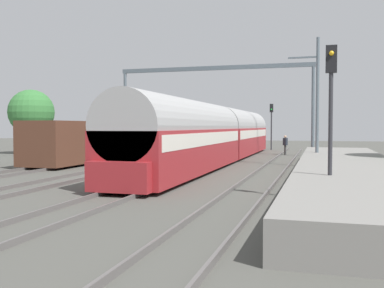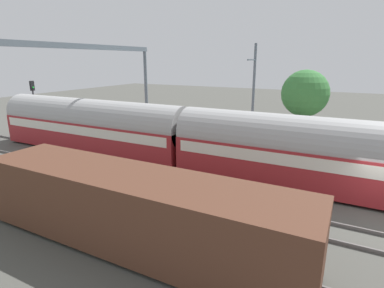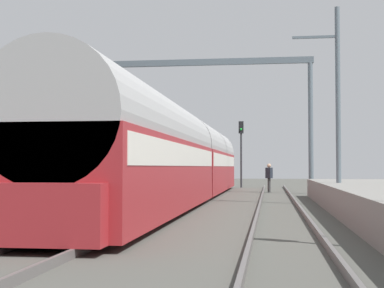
{
  "view_description": "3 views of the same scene",
  "coord_description": "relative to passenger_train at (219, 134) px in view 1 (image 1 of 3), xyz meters",
  "views": [
    {
      "loc": [
        9.09,
        -19.78,
        2.52
      ],
      "look_at": [
        2.18,
        4.15,
        1.53
      ],
      "focal_mm": 41.45,
      "sensor_mm": 36.0,
      "label": 1
    },
    {
      "loc": [
        -14.71,
        1.73,
        6.82
      ],
      "look_at": [
        -0.66,
        9.07,
        2.49
      ],
      "focal_mm": 28.98,
      "sensor_mm": 36.0,
      "label": 2
    },
    {
      "loc": [
        6.19,
        -15.07,
        1.55
      ],
      "look_at": [
        1.09,
        23.04,
        3.05
      ],
      "focal_mm": 54.33,
      "sensor_mm": 36.0,
      "label": 3
    }
  ],
  "objects": [
    {
      "name": "ground",
      "position": [
        -2.18,
        -11.01,
        -1.97
      ],
      "size": [
        120.0,
        120.0,
        0.0
      ],
      "primitive_type": "plane",
      "color": "#4E4E48"
    },
    {
      "name": "track_west",
      "position": [
        -4.35,
        -11.01,
        -1.89
      ],
      "size": [
        1.51,
        60.0,
        0.16
      ],
      "color": "#5E5A58",
      "rests_on": "ground"
    },
    {
      "name": "catenary_gantry",
      "position": [
        -2.18,
        7.57,
        3.99
      ],
      "size": [
        17.46,
        0.28,
        7.86
      ],
      "color": "slate",
      "rests_on": "ground"
    },
    {
      "name": "platform",
      "position": [
        8.17,
        -9.01,
        -1.52
      ],
      "size": [
        4.4,
        28.0,
        0.9
      ],
      "color": "gray",
      "rests_on": "ground"
    },
    {
      "name": "passenger_train",
      "position": [
        0.0,
        0.0,
        0.0
      ],
      "size": [
        2.93,
        32.85,
        3.82
      ],
      "color": "maroon",
      "rests_on": "ground"
    },
    {
      "name": "track_east",
      "position": [
        0.0,
        -11.01,
        -1.89
      ],
      "size": [
        1.51,
        60.0,
        0.16
      ],
      "color": "#5E5A58",
      "rests_on": "ground"
    },
    {
      "name": "person_crossing",
      "position": [
        3.98,
        9.21,
        -0.94
      ],
      "size": [
        0.45,
        0.46,
        1.73
      ],
      "rotation": [
        0.0,
        0.0,
        5.44
      ],
      "color": "#363636",
      "rests_on": "ground"
    },
    {
      "name": "freight_car",
      "position": [
        -8.71,
        -2.61,
        -0.5
      ],
      "size": [
        2.8,
        13.0,
        2.7
      ],
      "color": "#563323",
      "rests_on": "ground"
    },
    {
      "name": "railway_signal_far",
      "position": [
        1.92,
        17.18,
        1.19
      ],
      "size": [
        0.36,
        0.3,
        4.93
      ],
      "color": "#2D2D33",
      "rests_on": "ground"
    },
    {
      "name": "track_far_east",
      "position": [
        4.35,
        -11.01,
        -1.89
      ],
      "size": [
        1.52,
        60.0,
        0.16
      ],
      "color": "#5E5A58",
      "rests_on": "ground"
    },
    {
      "name": "track_far_west",
      "position": [
        -8.71,
        -11.01,
        -1.89
      ],
      "size": [
        1.52,
        60.0,
        0.16
      ],
      "color": "#5E5A58",
      "rests_on": "ground"
    },
    {
      "name": "railway_signal_near",
      "position": [
        7.25,
        -15.41,
        1.35
      ],
      "size": [
        0.36,
        0.3,
        5.19
      ],
      "color": "#2D2D33",
      "rests_on": "ground"
    },
    {
      "name": "tree_west_background",
      "position": [
        -18.58,
        4.24,
        1.84
      ],
      "size": [
        4.15,
        4.15,
        5.9
      ],
      "color": "#4C3826",
      "rests_on": "ground"
    },
    {
      "name": "catenary_pole_east_mid",
      "position": [
        6.71,
        -2.31,
        2.18
      ],
      "size": [
        1.9,
        0.2,
        8.0
      ],
      "color": "slate",
      "rests_on": "ground"
    }
  ]
}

